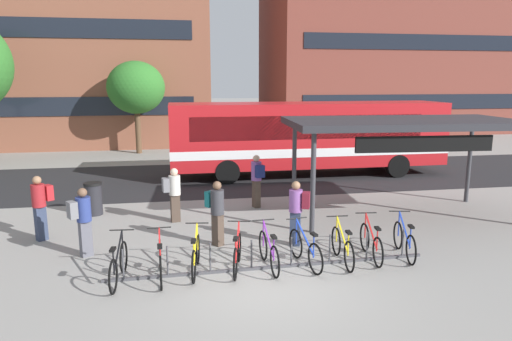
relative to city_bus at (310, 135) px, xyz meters
name	(u,v)px	position (x,y,z in m)	size (l,w,h in m)	color
ground	(265,283)	(-4.01, -10.61, -1.78)	(200.00, 200.00, 0.00)	gray
bus_lane_asphalt	(219,178)	(-4.01, 0.00, -1.77)	(80.00, 7.20, 0.01)	#232326
city_bus	(310,135)	(0.00, 0.00, 0.00)	(12.05, 2.68, 3.20)	red
bike_rack	(272,264)	(-3.72, -9.87, -1.68)	(7.32, 0.32, 0.70)	#47474C
parked_bicycle_black_0	(119,265)	(-7.00, -10.04, -1.39)	(0.52, 1.72, 0.99)	black
parked_bicycle_red_1	(160,262)	(-6.15, -10.03, -1.39)	(0.52, 1.72, 0.99)	black
parked_bicycle_yellow_2	(196,256)	(-5.40, -9.82, -1.39)	(0.52, 1.72, 0.99)	black
parked_bicycle_red_3	(237,254)	(-4.49, -9.84, -1.39)	(0.56, 1.69, 0.99)	black
parked_bicycle_purple_4	(269,252)	(-3.78, -9.85, -1.39)	(0.52, 1.72, 0.99)	black
parked_bicycle_blue_5	(305,250)	(-2.94, -9.84, -1.39)	(0.52, 1.70, 0.99)	black
parked_bicycle_yellow_6	(342,247)	(-2.05, -9.85, -1.39)	(0.52, 1.72, 0.99)	black
parked_bicycle_red_7	(371,243)	(-1.29, -9.70, -1.39)	(0.52, 1.72, 0.99)	black
parked_bicycle_blue_8	(404,241)	(-0.45, -9.70, -1.39)	(0.52, 1.70, 0.99)	black
transit_shelter	(403,125)	(1.00, -6.52, 1.05)	(7.08, 3.75, 3.00)	#38383D
commuter_grey_pack_0	(173,191)	(-5.89, -5.99, -0.84)	(0.57, 0.41, 1.63)	#47382D
commuter_red_pack_1	(40,203)	(-9.31, -7.01, -0.77)	(0.60, 0.57, 1.73)	#2D3851
commuter_maroon_pack_2	(297,209)	(-2.79, -8.53, -0.80)	(0.60, 0.48, 1.68)	#2D3851
commuter_teal_pack_3	(217,209)	(-4.80, -8.16, -0.81)	(0.55, 0.60, 1.68)	#47382D
commuter_grey_pack_4	(83,217)	(-7.99, -8.42, -0.80)	(0.61, 0.53, 1.68)	#565660
commuter_navy_pack_5	(257,177)	(-3.19, -4.86, -0.76)	(0.45, 0.59, 1.76)	#47382D
trash_bin	(93,199)	(-8.38, -4.82, -1.26)	(0.55, 0.55, 1.03)	#232328
street_tree_1	(136,88)	(-7.97, 7.67, 1.97)	(3.23, 3.23, 5.24)	brown
building_left_wing	(76,12)	(-12.47, 15.69, 7.06)	(17.67, 13.41, 17.68)	brown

